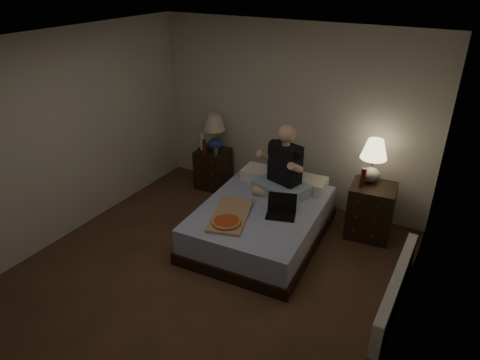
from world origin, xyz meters
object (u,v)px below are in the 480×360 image
Objects in this scene: bed at (261,223)px; nightstand_right at (371,211)px; nightstand_left at (213,169)px; beer_bottle_right at (363,177)px; beer_bottle_left at (205,147)px; person at (283,161)px; water_bottle at (202,142)px; radiator at (395,289)px; lamp_left at (215,132)px; soda_can at (216,151)px; laptop at (281,207)px; lamp_right at (373,161)px; pizza_box at (226,222)px.

bed is 1.39m from nightstand_right.
nightstand_left is 2.66× the size of beer_bottle_right.
beer_bottle_left is 0.25× the size of person.
water_bottle is 0.20m from beer_bottle_left.
water_bottle is 3.43m from radiator.
soda_can is at bearing -52.89° from lamp_left.
laptop is (1.59, -0.96, 0.27)m from nightstand_left.
bed is 0.81m from person.
bed is 18.37× the size of soda_can.
laptop is (1.56, -0.99, -0.31)m from lamp_left.
beer_bottle_left is (-0.01, -0.19, 0.42)m from nightstand_left.
bed is 1.46m from soda_can.
laptop is at bearing -27.70° from water_bottle.
lamp_right reaches higher than beer_bottle_left.
beer_bottle_right reaches higher than beer_bottle_left.
beer_bottle_left is at bearing -46.47° from water_bottle.
nightstand_right is 0.44× the size of radiator.
nightstand_right is at bearing -1.52° from water_bottle.
water_bottle is at bearing -179.81° from person.
nightstand_left is at bearing 86.88° from beer_bottle_left.
lamp_left is at bearing 129.14° from laptop.
lamp_left is at bearing 109.75° from pizza_box.
lamp_left is 1.90m from pizza_box.
person is (1.36, -0.47, 0.62)m from nightstand_left.
bed is at bearing -84.07° from person.
radiator is (1.88, 0.19, -0.30)m from pizza_box.
laptop is 1.51m from radiator.
lamp_right reaches higher than radiator.
nightstand_left is 0.46m from beer_bottle_left.
nightstand_right is 1.25× the size of lamp_left.
radiator is at bearing -16.18° from bed.
bed is at bearing -33.91° from soda_can.
water_bottle reaches higher than soda_can.
person is at bearing -15.62° from water_bottle.
lamp_left is at bearing 81.34° from beer_bottle_left.
water_bottle is 0.27× the size of person.
pizza_box is at bearing -130.32° from lamp_right.
nightstand_left is 0.38× the size of radiator.
nightstand_left is 2.36m from beer_bottle_right.
bed is at bearing -140.82° from lamp_right.
person is (0.07, 0.42, 0.69)m from bed.
lamp_right reaches higher than pizza_box.
nightstand_right is 2.05× the size of laptop.
soda_can is 1.69m from pizza_box.
pizza_box is (-1.30, -1.34, 0.15)m from nightstand_right.
lamp_right is at bearing 40.28° from person.
person is 1.97m from radiator.
beer_bottle_left is (0.14, -0.14, -0.01)m from water_bottle.
beer_bottle_right is (-0.05, -0.15, -0.17)m from lamp_right.
water_bottle is at bearing 172.65° from nightstand_right.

